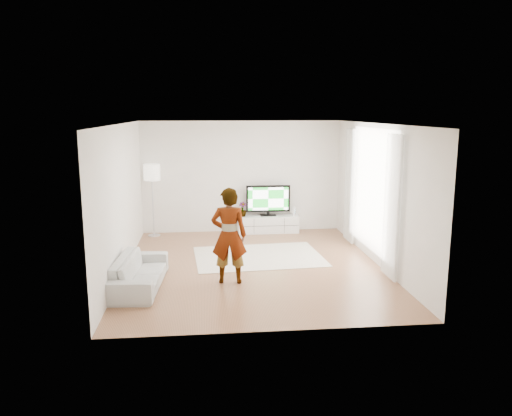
{
  "coord_description": "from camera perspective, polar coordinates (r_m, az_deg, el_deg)",
  "views": [
    {
      "loc": [
        -0.92,
        -9.48,
        3.04
      ],
      "look_at": [
        0.1,
        0.4,
        1.1
      ],
      "focal_mm": 35.0,
      "sensor_mm": 36.0,
      "label": 1
    }
  ],
  "objects": [
    {
      "name": "sofa",
      "position": [
        9.0,
        -13.17,
        -7.14
      ],
      "size": [
        0.87,
        1.93,
        0.55
      ],
      "primitive_type": "imported",
      "rotation": [
        0.0,
        0.0,
        1.5
      ],
      "color": "beige",
      "rests_on": "floor"
    },
    {
      "name": "wall_front",
      "position": [
        6.74,
        2.15,
        -3.04
      ],
      "size": [
        5.0,
        0.02,
        2.8
      ],
      "primitive_type": "cube",
      "color": "white",
      "rests_on": "floor"
    },
    {
      "name": "media_console",
      "position": [
        12.66,
        1.4,
        -1.84
      ],
      "size": [
        1.53,
        0.44,
        0.43
      ],
      "color": "white",
      "rests_on": "floor"
    },
    {
      "name": "ceiling",
      "position": [
        9.52,
        -0.34,
        9.6
      ],
      "size": [
        6.0,
        6.0,
        0.0
      ],
      "primitive_type": "plane",
      "color": "white",
      "rests_on": "wall_back"
    },
    {
      "name": "wall_back",
      "position": [
        12.62,
        -1.66,
        3.58
      ],
      "size": [
        5.0,
        0.02,
        2.8
      ],
      "primitive_type": "cube",
      "color": "white",
      "rests_on": "floor"
    },
    {
      "name": "curtain_near",
      "position": [
        9.26,
        15.24,
        0.14
      ],
      "size": [
        0.04,
        0.7,
        2.6
      ],
      "primitive_type": "cube",
      "color": "white",
      "rests_on": "floor"
    },
    {
      "name": "player",
      "position": [
        8.83,
        -3.1,
        -3.17
      ],
      "size": [
        0.66,
        0.46,
        1.72
      ],
      "primitive_type": "imported",
      "rotation": [
        0.0,
        0.0,
        3.06
      ],
      "color": "#334772",
      "rests_on": "rug"
    },
    {
      "name": "wall_right",
      "position": [
        10.21,
        13.78,
        1.48
      ],
      "size": [
        0.02,
        6.0,
        2.8
      ],
      "primitive_type": "cube",
      "color": "white",
      "rests_on": "floor"
    },
    {
      "name": "rug",
      "position": [
        10.61,
        0.28,
        -5.56
      ],
      "size": [
        2.77,
        2.09,
        0.01
      ],
      "primitive_type": "cube",
      "rotation": [
        0.0,
        0.0,
        0.07
      ],
      "color": "beige",
      "rests_on": "floor"
    },
    {
      "name": "floor",
      "position": [
        9.99,
        -0.32,
        -6.66
      ],
      "size": [
        6.0,
        6.0,
        0.0
      ],
      "primitive_type": "plane",
      "color": "#9D6A47",
      "rests_on": "ground"
    },
    {
      "name": "floor_lamp",
      "position": [
        12.34,
        -11.81,
        3.65
      ],
      "size": [
        0.39,
        0.39,
        1.77
      ],
      "color": "silver",
      "rests_on": "floor"
    },
    {
      "name": "window",
      "position": [
        10.47,
        13.15,
        2.02
      ],
      "size": [
        0.01,
        2.6,
        2.5
      ],
      "primitive_type": "cube",
      "color": "white",
      "rests_on": "wall_right"
    },
    {
      "name": "wall_left",
      "position": [
        9.75,
        -15.12,
        0.97
      ],
      "size": [
        0.02,
        6.0,
        2.8
      ],
      "primitive_type": "cube",
      "color": "white",
      "rests_on": "floor"
    },
    {
      "name": "game_console",
      "position": [
        12.7,
        4.4,
        -0.38
      ],
      "size": [
        0.08,
        0.16,
        0.2
      ],
      "rotation": [
        0.0,
        0.0,
        -0.25
      ],
      "color": "white",
      "rests_on": "media_console"
    },
    {
      "name": "potted_plant",
      "position": [
        12.51,
        -1.55,
        -0.15
      ],
      "size": [
        0.21,
        0.21,
        0.36
      ],
      "primitive_type": "imported",
      "rotation": [
        0.0,
        0.0,
        0.05
      ],
      "color": "#3F7238",
      "rests_on": "media_console"
    },
    {
      "name": "curtain_far",
      "position": [
        11.69,
        10.7,
        2.54
      ],
      "size": [
        0.04,
        0.7,
        2.6
      ],
      "primitive_type": "cube",
      "color": "white",
      "rests_on": "floor"
    },
    {
      "name": "television",
      "position": [
        12.56,
        1.4,
        1.01
      ],
      "size": [
        1.11,
        0.22,
        0.77
      ],
      "color": "black",
      "rests_on": "media_console"
    }
  ]
}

